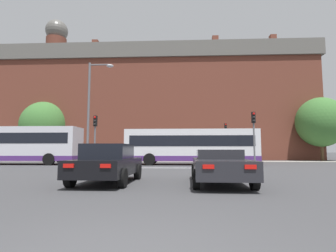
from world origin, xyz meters
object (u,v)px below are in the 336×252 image
object	(u,v)px
bus_crossing_lead	(191,146)
traffic_light_far_right	(226,136)
traffic_light_near_right	(254,130)
pedestrian_waiting	(143,153)
traffic_light_near_left	(95,132)
pedestrian_walking_east	(105,152)
pedestrian_walking_west	(252,153)
street_lamp_junction	(93,104)
car_roadster_right	(219,166)
bus_crossing_trailing	(21,145)
car_saloon_left	(108,163)

from	to	relation	value
bus_crossing_lead	traffic_light_far_right	distance (m)	8.60
traffic_light_near_right	pedestrian_waiting	bearing A→B (deg)	130.92
bus_crossing_lead	traffic_light_near_left	bearing A→B (deg)	117.34
pedestrian_waiting	pedestrian_walking_east	xyz separation A→B (m)	(-4.75, 1.28, 0.12)
traffic_light_far_right	pedestrian_walking_west	size ratio (longest dim) A/B	2.63
traffic_light_near_left	traffic_light_far_right	size ratio (longest dim) A/B	0.88
traffic_light_far_right	street_lamp_junction	xyz separation A→B (m)	(-11.42, -12.19, 1.61)
bus_crossing_lead	pedestrian_walking_east	size ratio (longest dim) A/B	6.34
street_lamp_junction	car_roadster_right	bearing A→B (deg)	-47.44
bus_crossing_lead	traffic_light_near_right	xyz separation A→B (m)	(4.36, -3.92, 1.08)
bus_crossing_trailing	traffic_light_near_left	world-z (taller)	traffic_light_near_left
car_saloon_left	bus_crossing_lead	bearing A→B (deg)	75.86
car_saloon_left	pedestrian_walking_east	distance (m)	22.44
street_lamp_junction	pedestrian_walking_east	world-z (taller)	street_lamp_junction
bus_crossing_lead	pedestrian_walking_east	distance (m)	13.10
traffic_light_near_left	pedestrian_waiting	distance (m)	11.23
traffic_light_near_right	pedestrian_walking_west	size ratio (longest dim) A/B	2.41
bus_crossing_lead	pedestrian_walking_west	bearing A→B (deg)	-45.86
street_lamp_junction	pedestrian_walking_west	world-z (taller)	street_lamp_junction
traffic_light_near_right	pedestrian_walking_west	xyz separation A→B (m)	(2.67, 10.73, -1.73)
bus_crossing_lead	traffic_light_near_left	world-z (taller)	traffic_light_near_left
bus_crossing_trailing	pedestrian_waiting	world-z (taller)	bus_crossing_trailing
bus_crossing_lead	pedestrian_walking_west	world-z (taller)	bus_crossing_lead
traffic_light_near_left	street_lamp_junction	size ratio (longest dim) A/B	0.51
bus_crossing_lead	traffic_light_near_right	distance (m)	5.96
traffic_light_near_right	pedestrian_walking_east	world-z (taller)	traffic_light_near_right
car_saloon_left	traffic_light_near_right	distance (m)	12.31
bus_crossing_trailing	pedestrian_walking_west	distance (m)	23.21
bus_crossing_trailing	pedestrian_walking_west	bearing A→B (deg)	-72.10
street_lamp_junction	pedestrian_waiting	size ratio (longest dim) A/B	4.67
car_saloon_left	bus_crossing_trailing	distance (m)	17.16
bus_crossing_trailing	traffic_light_far_right	world-z (taller)	traffic_light_far_right
bus_crossing_trailing	pedestrian_walking_east	world-z (taller)	bus_crossing_trailing
pedestrian_walking_east	traffic_light_far_right	bearing A→B (deg)	149.88
traffic_light_near_left	pedestrian_walking_east	xyz separation A→B (m)	(-2.72, 12.20, -1.54)
car_roadster_right	traffic_light_near_right	bearing A→B (deg)	69.14
bus_crossing_lead	pedestrian_waiting	size ratio (longest dim) A/B	7.01
pedestrian_walking_east	pedestrian_walking_west	xyz separation A→B (m)	(17.02, -1.63, -0.08)
traffic_light_near_left	street_lamp_junction	world-z (taller)	street_lamp_junction
pedestrian_waiting	pedestrian_walking_east	world-z (taller)	pedestrian_walking_east
traffic_light_near_left	pedestrian_waiting	world-z (taller)	traffic_light_near_left
traffic_light_far_right	pedestrian_waiting	xyz separation A→B (m)	(-9.53, -0.18, -1.99)
bus_crossing_lead	street_lamp_junction	world-z (taller)	street_lamp_junction
traffic_light_near_left	bus_crossing_trailing	bearing A→B (deg)	156.11
traffic_light_near_left	pedestrian_walking_west	bearing A→B (deg)	36.49
car_saloon_left	traffic_light_far_right	size ratio (longest dim) A/B	0.99
street_lamp_junction	bus_crossing_lead	bearing A→B (deg)	34.18
traffic_light_near_right	pedestrian_waiting	xyz separation A→B (m)	(-9.61, 11.08, -1.76)
pedestrian_walking_west	traffic_light_near_right	bearing A→B (deg)	32.15
bus_crossing_lead	traffic_light_far_right	size ratio (longest dim) A/B	2.59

